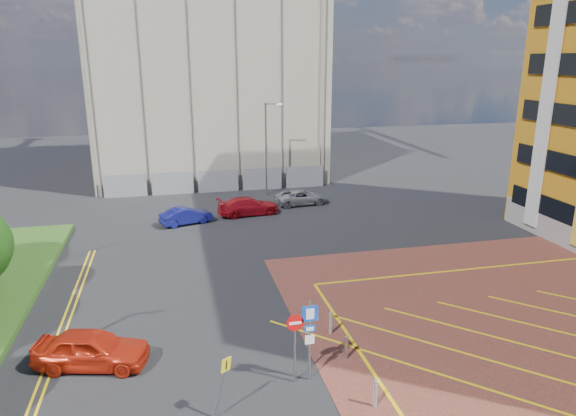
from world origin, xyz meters
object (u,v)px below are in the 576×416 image
object	(u,v)px
sign_cluster	(304,334)
car_red_back	(248,206)
lamp_back	(267,146)
car_blue_back	(186,216)
car_silver_back	(301,197)
warning_sign	(222,380)
car_red_left	(92,349)

from	to	relation	value
sign_cluster	car_red_back	bearing A→B (deg)	86.67
lamp_back	car_blue_back	distance (m)	10.67
lamp_back	car_red_back	size ratio (longest dim) A/B	1.70
car_blue_back	car_silver_back	distance (m)	9.95
sign_cluster	warning_sign	world-z (taller)	sign_cluster
car_blue_back	sign_cluster	bearing A→B (deg)	171.72
warning_sign	car_blue_back	world-z (taller)	warning_sign
warning_sign	car_red_left	world-z (taller)	warning_sign
sign_cluster	car_red_left	world-z (taller)	sign_cluster
warning_sign	car_red_back	bearing A→B (deg)	79.17
car_red_back	car_blue_back	bearing A→B (deg)	97.90
lamp_back	warning_sign	xyz separation A→B (m)	(-6.90, -28.37, -2.93)
car_silver_back	warning_sign	bearing A→B (deg)	154.64
car_red_left	car_red_back	xyz separation A→B (m)	(9.01, 18.69, -0.06)
car_blue_back	car_silver_back	world-z (taller)	car_blue_back
warning_sign	car_blue_back	xyz separation A→B (m)	(-0.38, 21.54, -0.81)
car_red_left	car_blue_back	world-z (taller)	car_red_left
car_silver_back	car_red_back	bearing A→B (deg)	106.82
warning_sign	lamp_back	bearing A→B (deg)	76.33
lamp_back	car_red_left	size ratio (longest dim) A/B	1.84
lamp_back	warning_sign	bearing A→B (deg)	-103.67
car_red_left	car_red_back	bearing A→B (deg)	-11.84
lamp_back	car_silver_back	bearing A→B (deg)	-59.52
lamp_back	sign_cluster	distance (m)	27.38
car_silver_back	lamp_back	bearing A→B (deg)	25.20
lamp_back	car_silver_back	world-z (taller)	lamp_back
car_red_left	car_blue_back	size ratio (longest dim) A/B	1.17
sign_cluster	car_red_back	xyz separation A→B (m)	(1.25, 21.49, -1.27)
lamp_back	warning_sign	world-z (taller)	lamp_back
lamp_back	car_blue_back	size ratio (longest dim) A/B	2.14
lamp_back	car_silver_back	size ratio (longest dim) A/B	1.84
car_red_left	warning_sign	bearing A→B (deg)	-117.94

